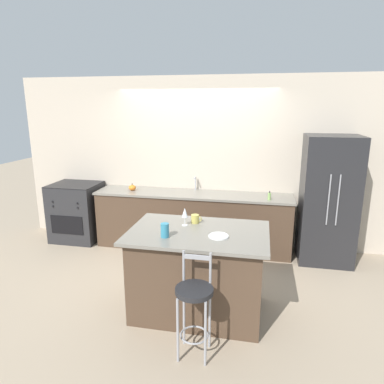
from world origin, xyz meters
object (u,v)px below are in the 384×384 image
at_px(coffee_mug, 195,219).
at_px(wine_glass, 185,213).
at_px(tumbler_cup, 165,230).
at_px(dinner_plate, 219,236).
at_px(bar_stool_near, 194,301).
at_px(refrigerator, 328,200).
at_px(oven_range, 77,212).
at_px(soap_bottle, 269,196).
at_px(pumpkin_decoration, 132,188).

bearing_deg(coffee_mug, wine_glass, -134.42).
xyz_separation_m(coffee_mug, tumbler_cup, (-0.22, -0.48, 0.02)).
relative_size(dinner_plate, coffee_mug, 1.71).
bearing_deg(bar_stool_near, refrigerator, 57.86).
distance_m(oven_range, soap_bottle, 3.22).
bearing_deg(oven_range, dinner_plate, -34.42).
relative_size(bar_stool_near, dinner_plate, 4.62).
bearing_deg(bar_stool_near, oven_range, 136.43).
distance_m(bar_stool_near, soap_bottle, 2.39).
height_order(bar_stool_near, tumbler_cup, tumbler_cup).
bearing_deg(refrigerator, tumbler_cup, -134.55).
height_order(refrigerator, coffee_mug, refrigerator).
relative_size(coffee_mug, pumpkin_decoration, 1.06).
distance_m(oven_range, pumpkin_decoration, 1.12).
xyz_separation_m(bar_stool_near, coffee_mug, (-0.18, 0.94, 0.45)).
bearing_deg(coffee_mug, dinner_plate, -49.59).
bearing_deg(coffee_mug, bar_stool_near, -79.41).
bearing_deg(pumpkin_decoration, wine_glass, -51.81).
distance_m(coffee_mug, tumbler_cup, 0.53).
xyz_separation_m(wine_glass, tumbler_cup, (-0.12, -0.38, -0.07)).
relative_size(oven_range, wine_glass, 4.79).
height_order(dinner_plate, soap_bottle, soap_bottle).
bearing_deg(bar_stool_near, tumbler_cup, 130.81).
xyz_separation_m(bar_stool_near, pumpkin_decoration, (-1.50, 2.40, 0.41)).
relative_size(dinner_plate, soap_bottle, 1.59).
xyz_separation_m(dinner_plate, soap_bottle, (0.53, 1.68, 0.01)).
bearing_deg(dinner_plate, soap_bottle, 72.50).
bearing_deg(soap_bottle, tumbler_cup, -120.64).
relative_size(refrigerator, wine_glass, 9.09).
height_order(wine_glass, pumpkin_decoration, wine_glass).
height_order(refrigerator, tumbler_cup, refrigerator).
distance_m(oven_range, dinner_plate, 3.25).
distance_m(tumbler_cup, soap_bottle, 2.08).
distance_m(dinner_plate, pumpkin_decoration, 2.45).
relative_size(bar_stool_near, tumbler_cup, 6.70).
distance_m(tumbler_cup, pumpkin_decoration, 2.23).
bearing_deg(coffee_mug, oven_range, 148.22).
height_order(oven_range, soap_bottle, soap_bottle).
relative_size(wine_glass, coffee_mug, 1.65).
bearing_deg(soap_bottle, pumpkin_decoration, 176.20).
xyz_separation_m(refrigerator, soap_bottle, (-0.83, -0.13, 0.04)).
bearing_deg(tumbler_cup, dinner_plate, 12.32).
xyz_separation_m(dinner_plate, pumpkin_decoration, (-1.63, 1.82, -0.00)).
bearing_deg(oven_range, soap_bottle, -2.51).
distance_m(dinner_plate, wine_glass, 0.51).
bearing_deg(coffee_mug, pumpkin_decoration, 132.31).
bearing_deg(dinner_plate, refrigerator, 53.03).
bearing_deg(bar_stool_near, dinner_plate, 76.63).
height_order(coffee_mug, soap_bottle, coffee_mug).
height_order(coffee_mug, tumbler_cup, tumbler_cup).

